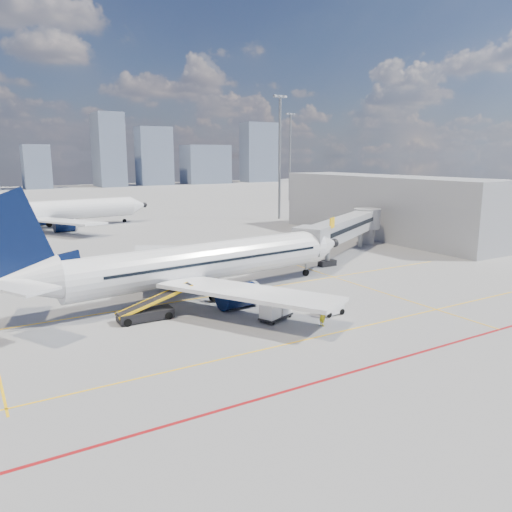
{
  "coord_description": "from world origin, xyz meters",
  "views": [
    {
      "loc": [
        -21.17,
        -33.77,
        13.22
      ],
      "look_at": [
        2.46,
        5.53,
        4.0
      ],
      "focal_mm": 35.0,
      "sensor_mm": 36.0,
      "label": 1
    }
  ],
  "objects_px": {
    "cargo_dolly": "(276,309)",
    "belt_loader": "(147,312)",
    "main_aircraft": "(195,264)",
    "second_aircraft": "(47,211)",
    "baggage_tug": "(330,307)",
    "ramp_worker": "(322,315)"
  },
  "relations": [
    {
      "from": "cargo_dolly",
      "to": "belt_loader",
      "type": "xyz_separation_m",
      "value": [
        -9.09,
        5.35,
        -0.25
      ]
    },
    {
      "from": "cargo_dolly",
      "to": "belt_loader",
      "type": "distance_m",
      "value": 10.55
    },
    {
      "from": "main_aircraft",
      "to": "belt_loader",
      "type": "distance_m",
      "value": 7.89
    },
    {
      "from": "second_aircraft",
      "to": "baggage_tug",
      "type": "xyz_separation_m",
      "value": [
        12.05,
        -66.5,
        -2.56
      ]
    },
    {
      "from": "main_aircraft",
      "to": "cargo_dolly",
      "type": "height_order",
      "value": "main_aircraft"
    },
    {
      "from": "main_aircraft",
      "to": "belt_loader",
      "type": "relative_size",
      "value": 5.84
    },
    {
      "from": "second_aircraft",
      "to": "belt_loader",
      "type": "xyz_separation_m",
      "value": [
        -1.69,
        -59.82,
        -2.54
      ]
    },
    {
      "from": "cargo_dolly",
      "to": "main_aircraft",
      "type": "bearing_deg",
      "value": 86.02
    },
    {
      "from": "cargo_dolly",
      "to": "ramp_worker",
      "type": "relative_size",
      "value": 1.91
    },
    {
      "from": "main_aircraft",
      "to": "baggage_tug",
      "type": "height_order",
      "value": "main_aircraft"
    },
    {
      "from": "cargo_dolly",
      "to": "ramp_worker",
      "type": "height_order",
      "value": "ramp_worker"
    },
    {
      "from": "baggage_tug",
      "to": "cargo_dolly",
      "type": "distance_m",
      "value": 4.84
    },
    {
      "from": "belt_loader",
      "to": "second_aircraft",
      "type": "bearing_deg",
      "value": 88.9
    },
    {
      "from": "ramp_worker",
      "to": "baggage_tug",
      "type": "bearing_deg",
      "value": -49.96
    },
    {
      "from": "baggage_tug",
      "to": "belt_loader",
      "type": "xyz_separation_m",
      "value": [
        -13.73,
        6.68,
        0.01
      ]
    },
    {
      "from": "belt_loader",
      "to": "ramp_worker",
      "type": "distance_m",
      "value": 14.23
    },
    {
      "from": "baggage_tug",
      "to": "cargo_dolly",
      "type": "relative_size",
      "value": 0.61
    },
    {
      "from": "cargo_dolly",
      "to": "second_aircraft",
      "type": "bearing_deg",
      "value": 75.53
    },
    {
      "from": "main_aircraft",
      "to": "baggage_tug",
      "type": "xyz_separation_m",
      "value": [
        7.57,
        -10.9,
        -2.56
      ]
    },
    {
      "from": "cargo_dolly",
      "to": "ramp_worker",
      "type": "distance_m",
      "value": 3.92
    },
    {
      "from": "main_aircraft",
      "to": "ramp_worker",
      "type": "height_order",
      "value": "main_aircraft"
    },
    {
      "from": "main_aircraft",
      "to": "ramp_worker",
      "type": "bearing_deg",
      "value": -73.4
    }
  ]
}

